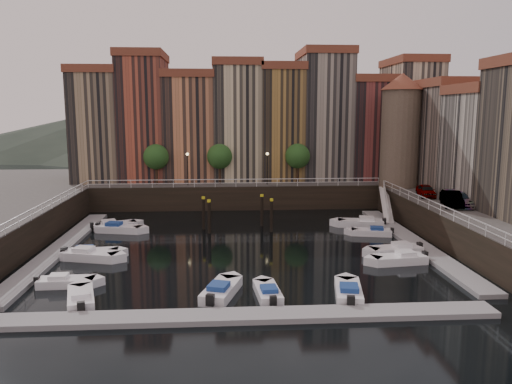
{
  "coord_description": "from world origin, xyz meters",
  "views": [
    {
      "loc": [
        -1.52,
        -45.23,
        12.27
      ],
      "look_at": [
        1.71,
        4.0,
        4.27
      ],
      "focal_mm": 35.0,
      "sensor_mm": 36.0,
      "label": 1
    }
  ],
  "objects": [
    {
      "name": "boat_right_2",
      "position": [
        13.39,
        -4.23,
        0.37
      ],
      "size": [
        4.87,
        2.42,
        1.09
      ],
      "rotation": [
        0.0,
        0.0,
        3.3
      ],
      "color": "white",
      "rests_on": "ground"
    },
    {
      "name": "boat_right_1",
      "position": [
        12.79,
        -6.82,
        0.36
      ],
      "size": [
        4.78,
        2.21,
        1.08
      ],
      "rotation": [
        0.0,
        0.0,
        3.26
      ],
      "color": "white",
      "rests_on": "ground"
    },
    {
      "name": "boat_right_4",
      "position": [
        13.28,
        6.38,
        0.39
      ],
      "size": [
        5.2,
        2.7,
        1.17
      ],
      "rotation": [
        0.0,
        0.0,
        2.95
      ],
      "color": "white",
      "rests_on": "ground"
    },
    {
      "name": "right_terrace",
      "position": [
        26.5,
        3.8,
        9.56
      ],
      "size": [
        9.3,
        24.3,
        14.0
      ],
      "color": "#7C6B5E",
      "rests_on": "quay_right"
    },
    {
      "name": "boat_left_2",
      "position": [
        -12.89,
        -3.52,
        0.36
      ],
      "size": [
        4.75,
        2.15,
        1.07
      ],
      "rotation": [
        0.0,
        0.0,
        0.11
      ],
      "color": "white",
      "rests_on": "ground"
    },
    {
      "name": "boat_left_0",
      "position": [
        -12.83,
        -10.54,
        0.32
      ],
      "size": [
        4.15,
        1.63,
        0.95
      ],
      "rotation": [
        0.0,
        0.0,
        0.03
      ],
      "color": "white",
      "rests_on": "ground"
    },
    {
      "name": "dock_right",
      "position": [
        16.2,
        -1.0,
        0.17
      ],
      "size": [
        2.0,
        28.0,
        0.35
      ],
      "primitive_type": "cube",
      "color": "gray",
      "rests_on": "ground"
    },
    {
      "name": "boat_left_3",
      "position": [
        -12.34,
        5.51,
        0.37
      ],
      "size": [
        4.95,
        2.69,
        1.11
      ],
      "rotation": [
        0.0,
        0.0,
        -0.22
      ],
      "color": "white",
      "rests_on": "ground"
    },
    {
      "name": "ground",
      "position": [
        0.0,
        0.0,
        0.0
      ],
      "size": [
        200.0,
        200.0,
        0.0
      ],
      "primitive_type": "plane",
      "color": "black",
      "rests_on": "ground"
    },
    {
      "name": "dock_near",
      "position": [
        0.0,
        -17.0,
        0.17
      ],
      "size": [
        30.0,
        2.0,
        0.35
      ],
      "primitive_type": "cube",
      "color": "gray",
      "rests_on": "ground"
    },
    {
      "name": "boat_right_3",
      "position": [
        13.3,
        2.52,
        0.32
      ],
      "size": [
        4.26,
        2.3,
        0.95
      ],
      "rotation": [
        0.0,
        0.0,
        2.93
      ],
      "color": "white",
      "rests_on": "ground"
    },
    {
      "name": "dock_left",
      "position": [
        -16.2,
        -1.0,
        0.17
      ],
      "size": [
        2.0,
        28.0,
        0.35
      ],
      "primitive_type": "cube",
      "color": "gray",
      "rests_on": "ground"
    },
    {
      "name": "boat_left_4",
      "position": [
        -13.17,
        6.99,
        0.36
      ],
      "size": [
        4.78,
        3.18,
        1.08
      ],
      "rotation": [
        0.0,
        0.0,
        0.37
      ],
      "color": "white",
      "rests_on": "ground"
    },
    {
      "name": "boat_near_2",
      "position": [
        1.35,
        -13.57,
        0.32
      ],
      "size": [
        1.81,
        4.15,
        0.94
      ],
      "rotation": [
        0.0,
        0.0,
        1.66
      ],
      "color": "white",
      "rests_on": "ground"
    },
    {
      "name": "mountains",
      "position": [
        1.72,
        110.0,
        7.92
      ],
      "size": [
        145.0,
        100.0,
        18.0
      ],
      "color": "#2D382D",
      "rests_on": "ground"
    },
    {
      "name": "street_lamps",
      "position": [
        -1.0,
        17.2,
        5.9
      ],
      "size": [
        10.36,
        0.36,
        4.18
      ],
      "color": "black",
      "rests_on": "quay_far"
    },
    {
      "name": "gangway",
      "position": [
        17.1,
        10.0,
        1.92
      ],
      "size": [
        2.78,
        8.32,
        3.73
      ],
      "color": "white",
      "rests_on": "ground"
    },
    {
      "name": "corner_tower",
      "position": [
        20.0,
        14.5,
        10.19
      ],
      "size": [
        5.2,
        5.2,
        13.8
      ],
      "color": "#6B5B4C",
      "rests_on": "quay_right"
    },
    {
      "name": "railings",
      "position": [
        0.0,
        4.88,
        3.79
      ],
      "size": [
        36.08,
        34.04,
        0.52
      ],
      "color": "white",
      "rests_on": "ground"
    },
    {
      "name": "boat_left_1",
      "position": [
        -12.78,
        -4.16,
        0.38
      ],
      "size": [
        5.09,
        2.94,
        1.14
      ],
      "rotation": [
        0.0,
        0.0,
        -0.26
      ],
      "color": "white",
      "rests_on": "ground"
    },
    {
      "name": "car_a",
      "position": [
        20.37,
        6.78,
        3.67
      ],
      "size": [
        2.16,
        4.11,
        1.33
      ],
      "primitive_type": "imported",
      "rotation": [
        0.0,
        0.0,
        -0.16
      ],
      "color": "gray",
      "rests_on": "quay_right"
    },
    {
      "name": "far_terrace",
      "position": [
        3.31,
        23.5,
        10.95
      ],
      "size": [
        48.7,
        10.3,
        17.5
      ],
      "color": "#977F60",
      "rests_on": "quay_far"
    },
    {
      "name": "boat_near_3",
      "position": [
        6.73,
        -13.92,
        0.36
      ],
      "size": [
        2.46,
        4.78,
        1.07
      ],
      "rotation": [
        0.0,
        0.0,
        1.39
      ],
      "color": "white",
      "rests_on": "ground"
    },
    {
      "name": "quay_far",
      "position": [
        0.0,
        26.0,
        1.5
      ],
      "size": [
        80.0,
        20.0,
        3.0
      ],
      "primitive_type": "cube",
      "color": "black",
      "rests_on": "ground"
    },
    {
      "name": "promenade_trees",
      "position": [
        -1.33,
        18.2,
        6.58
      ],
      "size": [
        21.2,
        3.2,
        5.2
      ],
      "color": "black",
      "rests_on": "quay_far"
    },
    {
      "name": "boat_near_1",
      "position": [
        -1.78,
        -13.14,
        0.37
      ],
      "size": [
        3.01,
        4.92,
        1.1
      ],
      "rotation": [
        0.0,
        0.0,
        1.27
      ],
      "color": "white",
      "rests_on": "ground"
    },
    {
      "name": "car_c",
      "position": [
        21.38,
        1.31,
        3.69
      ],
      "size": [
        2.39,
        4.92,
        1.38
      ],
      "primitive_type": "imported",
      "rotation": [
        0.0,
        0.0,
        -0.1
      ],
      "color": "gray",
      "rests_on": "quay_right"
    },
    {
      "name": "car_b",
      "position": [
        20.64,
        1.19,
        3.75
      ],
      "size": [
        2.63,
        4.77,
        1.49
      ],
      "primitive_type": "imported",
      "rotation": [
        0.0,
        0.0,
        -0.25
      ],
      "color": "gray",
      "rests_on": "quay_right"
    },
    {
      "name": "mooring_pilings",
      "position": [
        -0.19,
        5.64,
        1.65
      ],
      "size": [
        7.35,
        3.31,
        3.78
      ],
      "color": "black",
      "rests_on": "ground"
    },
    {
      "name": "boat_near_0",
      "position": [
        -10.83,
        -13.83,
        0.34
      ],
      "size": [
        2.68,
        4.5,
        1.01
      ],
      "rotation": [
        0.0,
        0.0,
        1.85
      ],
      "color": "white",
      "rests_on": "ground"
    }
  ]
}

